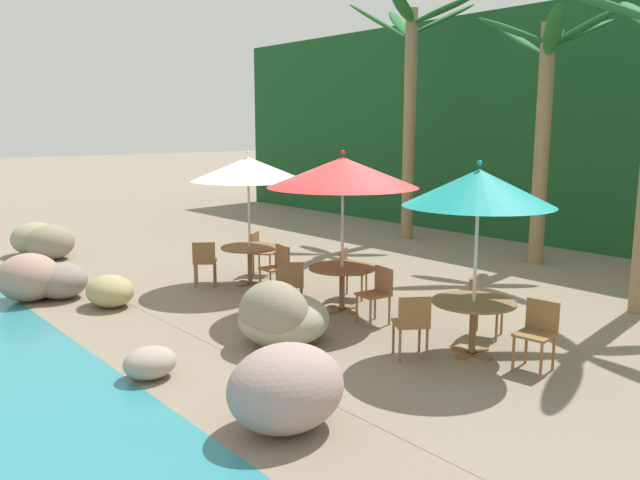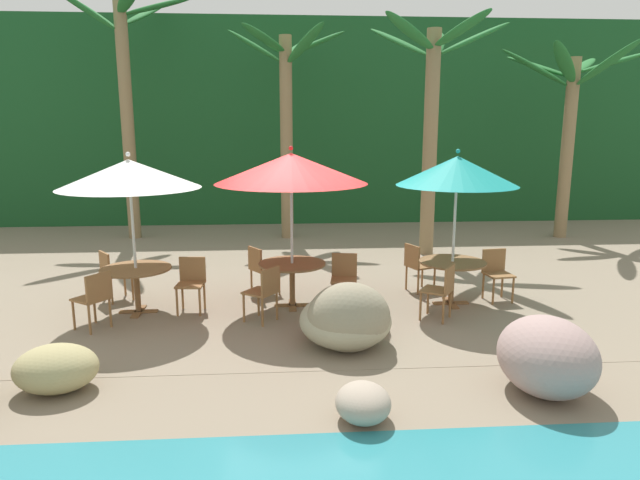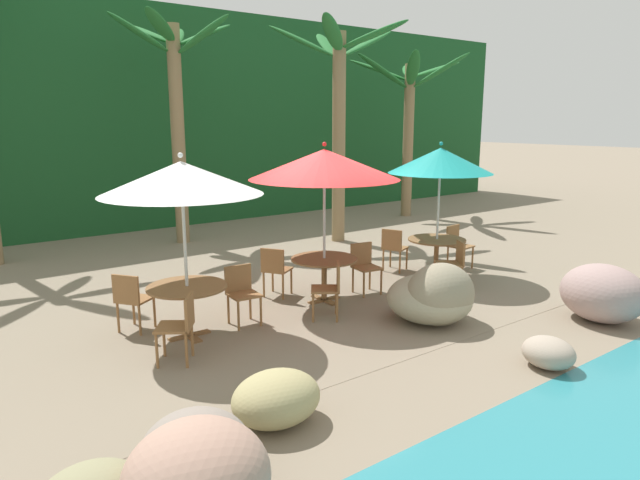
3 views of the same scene
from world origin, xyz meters
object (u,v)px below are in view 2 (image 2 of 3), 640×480
palm_tree_second (286,99)px  palm_tree_fourth (570,107)px  chair_red_seaward (344,276)px  umbrella_teal (457,171)px  chair_teal_inland (417,264)px  chair_white_seaward (191,280)px  chair_red_left (265,290)px  chair_teal_left (442,288)px  chair_red_inland (261,267)px  chair_white_inland (112,272)px  dining_table_white (136,275)px  chair_white_left (95,296)px  umbrella_red (291,168)px  dining_table_teal (452,269)px  chair_teal_seaward (496,271)px  umbrella_white (129,174)px  palm_tree_third (433,100)px  dining_table_red (292,270)px  palm_tree_nearest (125,79)px

palm_tree_second → palm_tree_fourth: (7.28, -0.48, -0.19)m
chair_red_seaward → umbrella_teal: (1.80, -0.04, 1.72)m
chair_teal_inland → chair_white_seaward: bearing=-168.4°
chair_red_seaward → palm_tree_second: (-0.86, 5.86, 3.08)m
chair_red_left → chair_teal_left: bearing=-1.9°
umbrella_teal → palm_tree_second: bearing=114.3°
chair_teal_left → palm_tree_second: 7.68m
chair_red_inland → chair_red_left: bearing=-85.5°
chair_white_inland → chair_red_left: 2.89m
dining_table_white → chair_white_left: size_ratio=1.26×
umbrella_red → dining_table_teal: 3.13m
chair_white_seaward → chair_red_inland: bearing=35.9°
chair_teal_seaward → dining_table_teal: bearing=-166.7°
chair_red_inland → dining_table_teal: size_ratio=0.79×
umbrella_white → dining_table_teal: 5.37m
dining_table_teal → palm_tree_second: palm_tree_second is taller
chair_white_inland → chair_red_seaward: 3.93m
umbrella_teal → chair_teal_left: bearing=-117.0°
dining_table_white → palm_tree_second: (2.47, 5.97, 2.98)m
chair_white_inland → palm_tree_fourth: 11.76m
palm_tree_third → chair_teal_seaward: bearing=-85.6°
chair_white_seaward → umbrella_red: bearing=4.1°
chair_white_seaward → umbrella_red: (1.62, 0.12, 1.77)m
dining_table_white → palm_tree_second: 7.12m
dining_table_teal → chair_white_inland: bearing=174.4°
dining_table_white → palm_tree_third: (5.69, 3.81, 2.87)m
dining_table_red → umbrella_red: bearing=71.6°
chair_white_inland → chair_red_seaward: size_ratio=1.00×
chair_white_inland → chair_teal_left: size_ratio=1.00×
chair_white_seaward → chair_red_left: size_ratio=1.00×
dining_table_white → chair_teal_seaward: size_ratio=1.26×
chair_white_left → chair_red_left: size_ratio=1.00×
chair_white_inland → chair_teal_seaward: size_ratio=1.00×
palm_tree_nearest → palm_tree_fourth: size_ratio=1.28×
umbrella_white → dining_table_red: 2.95m
dining_table_white → palm_tree_nearest: size_ratio=0.18×
umbrella_white → chair_red_inland: size_ratio=2.93×
chair_white_seaward → chair_teal_inland: size_ratio=1.00×
umbrella_white → dining_table_teal: size_ratio=2.32×
umbrella_red → chair_teal_seaward: (3.49, 0.13, -1.77)m
chair_red_left → chair_teal_left: 2.70m
dining_table_white → chair_teal_left: 4.79m
chair_teal_left → dining_table_red: bearing=159.9°
chair_teal_seaward → palm_tree_fourth: 7.07m
palm_tree_third → umbrella_white: bearing=-146.2°
chair_teal_inland → dining_table_white: bearing=-170.1°
chair_white_inland → dining_table_teal: 5.72m
dining_table_red → palm_tree_fourth: palm_tree_fourth is taller
palm_tree_fourth → umbrella_white: bearing=-150.6°
chair_white_left → palm_tree_nearest: size_ratio=0.14×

